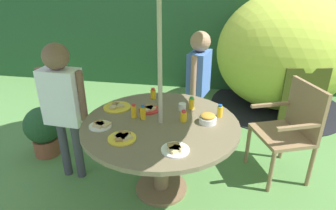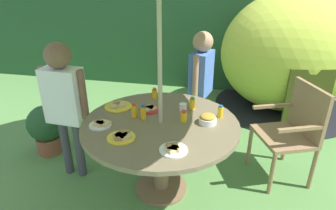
# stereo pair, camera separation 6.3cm
# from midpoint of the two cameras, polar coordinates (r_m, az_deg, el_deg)

# --- Properties ---
(ground_plane) EXTENTS (10.00, 10.00, 0.02)m
(ground_plane) POSITION_cam_midpoint_polar(r_m,az_deg,el_deg) (2.87, -0.68, -16.45)
(ground_plane) COLOR #548442
(hedge_backdrop) EXTENTS (9.00, 0.70, 2.14)m
(hedge_backdrop) POSITION_cam_midpoint_polar(r_m,az_deg,el_deg) (5.24, 6.61, 15.77)
(hedge_backdrop) COLOR #234C28
(hedge_backdrop) RESTS_ON ground_plane
(garden_table) EXTENTS (1.35, 1.35, 0.72)m
(garden_table) POSITION_cam_midpoint_polar(r_m,az_deg,el_deg) (2.51, -0.75, -6.05)
(garden_table) COLOR brown
(garden_table) RESTS_ON ground_plane
(wooden_chair) EXTENTS (0.61, 0.64, 0.96)m
(wooden_chair) POSITION_cam_midpoint_polar(r_m,az_deg,el_deg) (2.99, 24.28, -4.10)
(wooden_chair) COLOR #93704C
(wooden_chair) RESTS_ON ground_plane
(dome_tent) EXTENTS (2.31, 2.31, 1.70)m
(dome_tent) POSITION_cam_midpoint_polar(r_m,az_deg,el_deg) (4.50, 23.47, 9.49)
(dome_tent) COLOR #B2C63F
(dome_tent) RESTS_ON ground_plane
(potted_plant) EXTENTS (0.40, 0.40, 0.57)m
(potted_plant) POSITION_cam_midpoint_polar(r_m,az_deg,el_deg) (3.46, -22.58, -4.11)
(potted_plant) COLOR brown
(potted_plant) RESTS_ON ground_plane
(child_in_blue_shirt) EXTENTS (0.26, 0.44, 1.32)m
(child_in_blue_shirt) POSITION_cam_midpoint_polar(r_m,az_deg,el_deg) (3.28, 7.21, 6.19)
(child_in_blue_shirt) COLOR #3F3F47
(child_in_blue_shirt) RESTS_ON ground_plane
(child_in_white_shirt) EXTENTS (0.46, 0.23, 1.36)m
(child_in_white_shirt) POSITION_cam_midpoint_polar(r_m,az_deg,el_deg) (2.76, -19.40, 1.75)
(child_in_white_shirt) COLOR #3F3F47
(child_in_white_shirt) RESTS_ON ground_plane
(snack_bowl) EXTENTS (0.15, 0.15, 0.08)m
(snack_bowl) POSITION_cam_midpoint_polar(r_m,az_deg,el_deg) (2.44, 8.67, -2.80)
(snack_bowl) COLOR white
(snack_bowl) RESTS_ON garden_table
(plate_center_front) EXTENTS (0.19, 0.19, 0.03)m
(plate_center_front) POSITION_cam_midpoint_polar(r_m,az_deg,el_deg) (2.66, -2.98, -0.77)
(plate_center_front) COLOR red
(plate_center_front) RESTS_ON garden_table
(plate_mid_left) EXTENTS (0.21, 0.21, 0.03)m
(plate_mid_left) POSITION_cam_midpoint_polar(r_m,az_deg,el_deg) (2.07, 1.95, -8.80)
(plate_mid_left) COLOR white
(plate_mid_left) RESTS_ON garden_table
(plate_near_left) EXTENTS (0.19, 0.19, 0.03)m
(plate_near_left) POSITION_cam_midpoint_polar(r_m,az_deg,el_deg) (2.45, -12.54, -3.76)
(plate_near_left) COLOR white
(plate_near_left) RESTS_ON garden_table
(plate_back_edge) EXTENTS (0.22, 0.22, 0.03)m
(plate_back_edge) POSITION_cam_midpoint_polar(r_m,az_deg,el_deg) (2.24, -8.48, -6.27)
(plate_back_edge) COLOR yellow
(plate_back_edge) RESTS_ON garden_table
(plate_center_back) EXTENTS (0.26, 0.26, 0.03)m
(plate_center_back) POSITION_cam_midpoint_polar(r_m,az_deg,el_deg) (2.75, -9.27, -0.23)
(plate_center_back) COLOR yellow
(plate_center_back) RESTS_ON garden_table
(juice_bottle_near_right) EXTENTS (0.05, 0.05, 0.13)m
(juice_bottle_near_right) POSITION_cam_midpoint_polar(r_m,az_deg,el_deg) (2.49, -4.27, -1.45)
(juice_bottle_near_right) COLOR yellow
(juice_bottle_near_right) RESTS_ON garden_table
(juice_bottle_far_left) EXTENTS (0.05, 0.05, 0.12)m
(juice_bottle_far_left) POSITION_cam_midpoint_polar(r_m,az_deg,el_deg) (2.67, 5.53, 0.27)
(juice_bottle_far_left) COLOR yellow
(juice_bottle_far_left) RESTS_ON garden_table
(juice_bottle_far_right) EXTENTS (0.05, 0.05, 0.12)m
(juice_bottle_far_right) POSITION_cam_midpoint_polar(r_m,az_deg,el_deg) (2.55, 11.11, -1.34)
(juice_bottle_far_right) COLOR yellow
(juice_bottle_far_right) RESTS_ON garden_table
(juice_bottle_mid_right) EXTENTS (0.05, 0.05, 0.13)m
(juice_bottle_mid_right) POSITION_cam_midpoint_polar(r_m,az_deg,el_deg) (2.53, -6.06, -1.14)
(juice_bottle_mid_right) COLOR yellow
(juice_bottle_mid_right) RESTS_ON garden_table
(juice_bottle_front_edge) EXTENTS (0.05, 0.05, 0.10)m
(juice_bottle_front_edge) POSITION_cam_midpoint_polar(r_m,az_deg,el_deg) (2.44, 3.88, -2.29)
(juice_bottle_front_edge) COLOR yellow
(juice_bottle_front_edge) RESTS_ON garden_table
(juice_bottle_spot_a) EXTENTS (0.05, 0.05, 0.11)m
(juice_bottle_spot_a) POSITION_cam_midpoint_polar(r_m,az_deg,el_deg) (2.90, -2.08, 2.30)
(juice_bottle_spot_a) COLOR yellow
(juice_bottle_spot_a) RESTS_ON garden_table
(cup_near) EXTENTS (0.07, 0.07, 0.07)m
(cup_near) POSITION_cam_midpoint_polar(r_m,az_deg,el_deg) (2.65, 3.68, -0.39)
(cup_near) COLOR white
(cup_near) RESTS_ON garden_table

